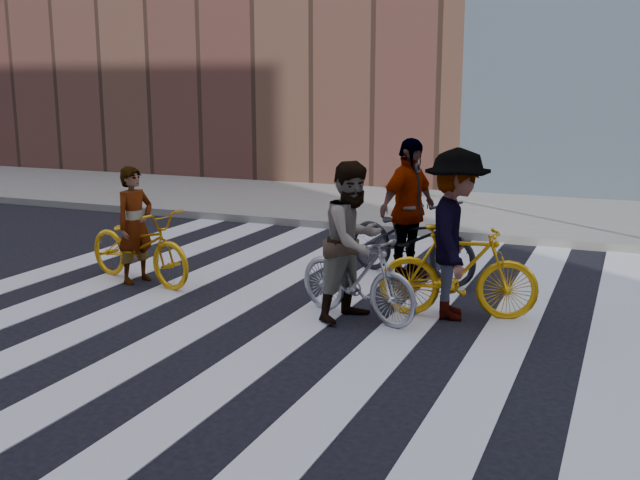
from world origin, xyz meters
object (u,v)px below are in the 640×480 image
Objects in this scene: bike_yellow_right at (458,272)px; rider_left at (135,225)px; bike_yellow_left at (139,246)px; rider_mid at (353,241)px; rider_right at (455,234)px; bike_dark_rear at (411,239)px; bike_silver_mid at (357,276)px; rider_rear at (408,209)px.

bike_yellow_right is 4.44m from rider_left.
bike_yellow_left is 3.32m from rider_mid.
rider_right is at bearing 77.16° from bike_yellow_right.
bike_dark_rear is 2.10m from rider_mid.
rider_rear is (-0.01, 2.07, 0.47)m from bike_silver_mid.
bike_yellow_right is (4.38, 0.12, 0.03)m from bike_yellow_left.
bike_silver_mid is at bearing -82.00° from bike_yellow_left.
bike_silver_mid is at bearing -160.89° from bike_dark_rear.
rider_right reaches higher than bike_yellow_left.
rider_rear reaches higher than rider_mid.
rider_mid is at bearing -160.89° from rider_rear.
rider_right is (-0.05, 0.00, 0.44)m from bike_yellow_right.
rider_mid reaches higher than bike_silver_mid.
rider_mid reaches higher than bike_dark_rear.
bike_silver_mid is at bearing -69.72° from rider_mid.
rider_left reaches higher than bike_dark_rear.
rider_left reaches higher than bike_silver_mid.
rider_right is (0.97, -1.55, 0.43)m from bike_dark_rear.
bike_dark_rear is at bearing -69.64° from rider_rear.
rider_left is at bearing 104.66° from bike_yellow_left.
rider_mid reaches higher than rider_left.
rider_left is (-3.37, 0.39, 0.29)m from bike_silver_mid.
bike_yellow_right is 1.86m from bike_dark_rear.
rider_right is (1.06, 0.51, 0.07)m from rider_mid.
rider_right is 1.86m from rider_rear.
bike_yellow_left is 1.15× the size of bike_silver_mid.
bike_dark_rear reaches higher than bike_silver_mid.
bike_yellow_left is 4.36m from rider_right.
rider_rear reaches higher than rider_left.
bike_yellow_left is 1.07× the size of bike_yellow_right.
rider_rear is (3.36, 1.68, 0.18)m from rider_left.
bike_silver_mid is 0.93× the size of rider_mid.
bike_yellow_right is at bearing -126.38° from bike_dark_rear.
rider_mid is 2.07m from rider_rear.
rider_right reaches higher than bike_yellow_right.
rider_left is 0.81× the size of rider_rear.
bike_dark_rear is (3.36, 1.68, 0.05)m from bike_yellow_left.
bike_dark_rear is at bearing -49.16° from rider_left.
rider_rear reaches higher than bike_dark_rear.
rider_mid reaches higher than bike_yellow_right.
bike_yellow_right is 0.93× the size of rider_right.
bike_dark_rear is 1.08× the size of rider_right.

